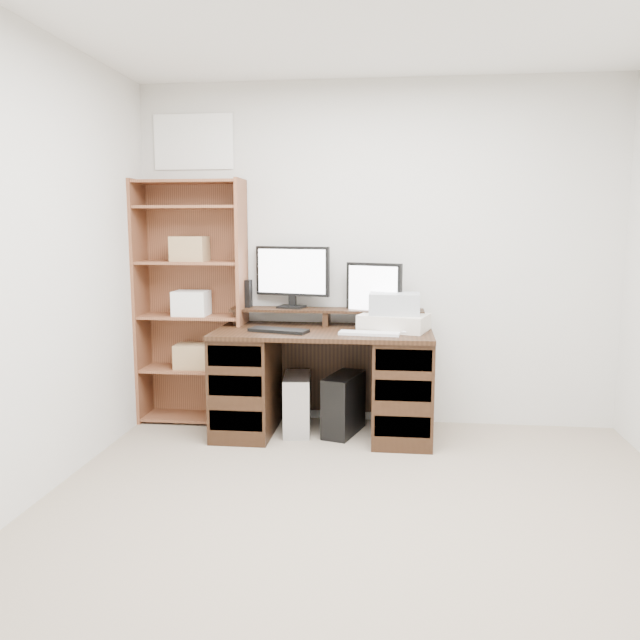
% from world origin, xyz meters
% --- Properties ---
extents(room, '(3.54, 4.04, 2.54)m').
position_xyz_m(room, '(-0.00, 0.00, 1.25)').
color(room, gray).
rests_on(room, ground).
extents(desk, '(1.50, 0.70, 0.75)m').
position_xyz_m(desk, '(-0.34, 1.64, 0.39)').
color(desk, black).
rests_on(desk, ground).
extents(riser_shelf, '(1.40, 0.22, 0.12)m').
position_xyz_m(riser_shelf, '(-0.34, 1.85, 0.84)').
color(riser_shelf, black).
rests_on(riser_shelf, desk).
extents(monitor_wide, '(0.56, 0.19, 0.45)m').
position_xyz_m(monitor_wide, '(-0.60, 1.89, 1.12)').
color(monitor_wide, black).
rests_on(monitor_wide, riser_shelf).
extents(monitor_small, '(0.40, 0.23, 0.46)m').
position_xyz_m(monitor_small, '(-0.00, 1.81, 1.00)').
color(monitor_small, black).
rests_on(monitor_small, desk).
extents(speaker, '(0.09, 0.09, 0.20)m').
position_xyz_m(speaker, '(-0.95, 1.88, 0.97)').
color(speaker, black).
rests_on(speaker, riser_shelf).
extents(keyboard_black, '(0.43, 0.24, 0.02)m').
position_xyz_m(keyboard_black, '(-0.64, 1.51, 0.76)').
color(keyboard_black, black).
rests_on(keyboard_black, desk).
extents(keyboard_white, '(0.41, 0.16, 0.02)m').
position_xyz_m(keyboard_white, '(-0.02, 1.47, 0.76)').
color(keyboard_white, silver).
rests_on(keyboard_white, desk).
extents(mouse, '(0.11, 0.08, 0.04)m').
position_xyz_m(mouse, '(0.22, 1.52, 0.77)').
color(mouse, white).
rests_on(mouse, desk).
extents(printer, '(0.52, 0.44, 0.11)m').
position_xyz_m(printer, '(0.14, 1.68, 0.81)').
color(printer, beige).
rests_on(printer, desk).
extents(basket, '(0.35, 0.25, 0.15)m').
position_xyz_m(basket, '(0.14, 1.68, 0.94)').
color(basket, '#9DA3A8').
rests_on(basket, printer).
extents(tower_silver, '(0.23, 0.43, 0.41)m').
position_xyz_m(tower_silver, '(-0.54, 1.67, 0.21)').
color(tower_silver, '#B7B9BE').
rests_on(tower_silver, ground).
extents(tower_black, '(0.30, 0.46, 0.42)m').
position_xyz_m(tower_black, '(-0.20, 1.67, 0.21)').
color(tower_black, black).
rests_on(tower_black, ground).
extents(bookshelf, '(0.80, 0.30, 1.80)m').
position_xyz_m(bookshelf, '(-1.35, 1.86, 0.92)').
color(bookshelf, brown).
rests_on(bookshelf, ground).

